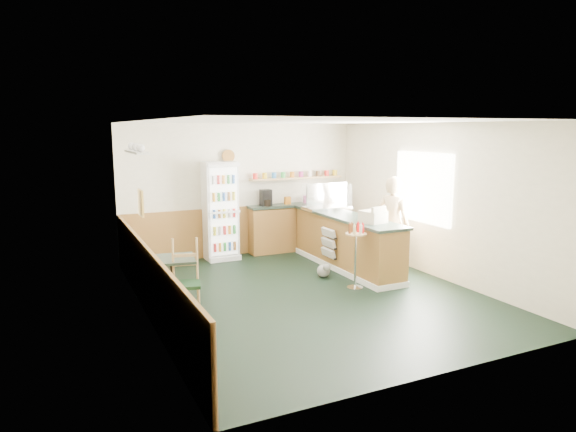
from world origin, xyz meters
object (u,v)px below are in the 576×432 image
drinks_fridge (221,211)px  cafe_table (173,272)px  condiment_stand (356,247)px  cash_register (373,217)px  shopkeeper (393,224)px  display_case (327,197)px  cafe_chair (184,274)px

drinks_fridge → cafe_table: (-1.50, -2.31, -0.47)m
cafe_table → condiment_stand: bearing=-9.8°
condiment_stand → cafe_table: bearing=170.2°
condiment_stand → cash_register: bearing=29.0°
cash_register → shopkeeper: 0.83m
shopkeeper → cafe_table: shopkeeper is taller
cash_register → condiment_stand: size_ratio=0.35×
cafe_table → display_case: bearing=22.3°
display_case → cafe_chair: display_case is taller
cafe_table → cafe_chair: cafe_chair is taller
condiment_stand → drinks_fridge: bearing=116.2°
cafe_table → cafe_chair: 0.38m
drinks_fridge → condiment_stand: (1.38, -2.80, -0.28)m
shopkeeper → cafe_chair: (-4.02, -0.53, -0.32)m
display_case → cafe_table: display_case is taller
drinks_fridge → shopkeeper: size_ratio=1.12×
cash_register → cafe_chair: 3.37m
shopkeeper → condiment_stand: shopkeeper is taller
display_case → cafe_chair: (-3.32, -1.76, -0.71)m
drinks_fridge → cafe_table: bearing=-123.0°
cash_register → condiment_stand: 0.73m
display_case → shopkeeper: (0.70, -1.23, -0.39)m
drinks_fridge → display_case: 2.13m
condiment_stand → cafe_chair: size_ratio=1.02×
shopkeeper → cafe_table: bearing=68.8°
cash_register → cafe_chair: cash_register is taller
drinks_fridge → cash_register: bearing=-52.9°
cash_register → cafe_table: size_ratio=0.50×
drinks_fridge → condiment_stand: drinks_fridge is taller
drinks_fridge → cash_register: 3.16m
cash_register → cafe_table: bearing=162.9°
cash_register → shopkeeper: size_ratio=0.21×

